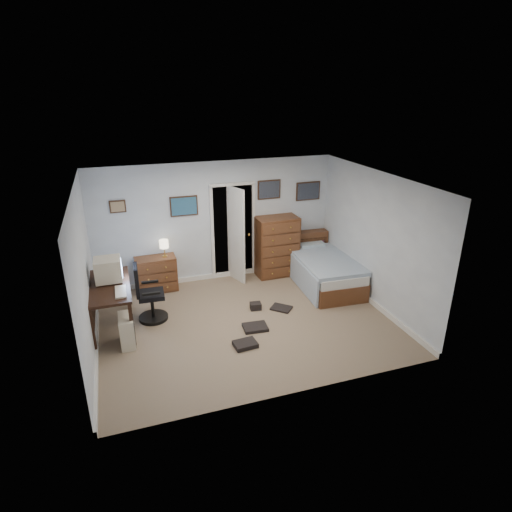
{
  "coord_description": "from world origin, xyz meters",
  "views": [
    {
      "loc": [
        -1.92,
        -6.28,
        3.9
      ],
      "look_at": [
        0.29,
        0.3,
        1.1
      ],
      "focal_mm": 30.0,
      "sensor_mm": 36.0,
      "label": 1
    }
  ],
  "objects_px": {
    "bed": "(323,270)",
    "low_dresser": "(156,274)",
    "tall_dresser": "(277,246)",
    "computer_desk": "(104,296)",
    "office_chair": "(148,299)"
  },
  "relations": [
    {
      "from": "computer_desk",
      "to": "tall_dresser",
      "type": "height_order",
      "value": "tall_dresser"
    },
    {
      "from": "computer_desk",
      "to": "low_dresser",
      "type": "height_order",
      "value": "computer_desk"
    },
    {
      "from": "low_dresser",
      "to": "bed",
      "type": "distance_m",
      "value": 3.41
    },
    {
      "from": "tall_dresser",
      "to": "bed",
      "type": "xyz_separation_m",
      "value": [
        0.73,
        -0.79,
        -0.34
      ]
    },
    {
      "from": "bed",
      "to": "low_dresser",
      "type": "bearing_deg",
      "value": 169.27
    },
    {
      "from": "computer_desk",
      "to": "office_chair",
      "type": "height_order",
      "value": "office_chair"
    },
    {
      "from": "low_dresser",
      "to": "office_chair",
      "type": "bearing_deg",
      "value": -103.69
    },
    {
      "from": "computer_desk",
      "to": "office_chair",
      "type": "bearing_deg",
      "value": 11.06
    },
    {
      "from": "computer_desk",
      "to": "low_dresser",
      "type": "distance_m",
      "value": 1.64
    },
    {
      "from": "bed",
      "to": "tall_dresser",
      "type": "bearing_deg",
      "value": 135.92
    },
    {
      "from": "tall_dresser",
      "to": "bed",
      "type": "bearing_deg",
      "value": -48.53
    },
    {
      "from": "low_dresser",
      "to": "bed",
      "type": "xyz_separation_m",
      "value": [
        3.31,
        -0.82,
        -0.04
      ]
    },
    {
      "from": "computer_desk",
      "to": "bed",
      "type": "height_order",
      "value": "computer_desk"
    },
    {
      "from": "office_chair",
      "to": "bed",
      "type": "height_order",
      "value": "office_chair"
    },
    {
      "from": "low_dresser",
      "to": "tall_dresser",
      "type": "height_order",
      "value": "tall_dresser"
    }
  ]
}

